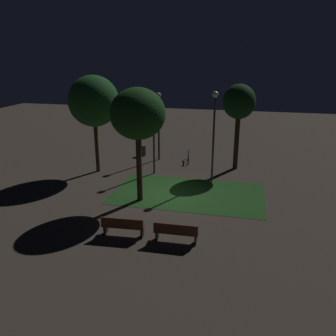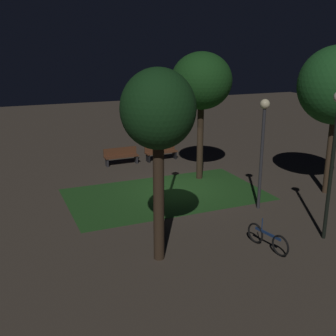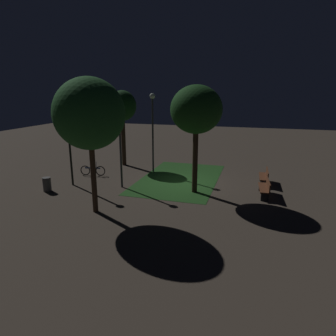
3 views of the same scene
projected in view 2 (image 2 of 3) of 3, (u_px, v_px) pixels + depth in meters
name	position (u px, v px, depth m)	size (l,w,h in m)	color
ground_plane	(178.00, 189.00, 18.15)	(60.00, 60.00, 0.00)	#473D33
grass_lawn	(166.00, 194.00, 17.55)	(8.15, 4.76, 0.01)	#23511E
bench_back_row	(161.00, 151.00, 22.69)	(1.83, 0.59, 0.88)	brown
bench_by_lamp	(121.00, 155.00, 21.85)	(1.81, 0.52, 0.88)	brown
tree_left_canopy	(201.00, 82.00, 18.41)	(2.72, 2.72, 5.80)	#38281C
tree_near_wall	(158.00, 113.00, 11.08)	(2.05, 2.05, 5.51)	#38281C
lamp_post_path_center	(335.00, 142.00, 12.68)	(0.36, 0.36, 4.76)	black
lamp_post_near_wall	(162.00, 122.00, 14.22)	(0.36, 0.36, 5.32)	#333338
lamp_post_plaza_east	(263.00, 135.00, 15.26)	(0.36, 0.36, 4.20)	#333338
bicycle	(267.00, 239.00, 12.77)	(0.35, 1.68, 0.93)	black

